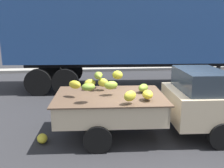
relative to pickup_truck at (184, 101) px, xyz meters
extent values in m
plane|color=#28282B|center=(-0.89, 0.08, -0.88)|extent=(220.00, 220.00, 0.00)
cube|color=gray|center=(-0.89, 9.31, -0.80)|extent=(80.00, 0.80, 0.16)
cube|color=#CCB793|center=(0.58, -0.03, -0.09)|extent=(1.97, 1.85, 0.78)
cube|color=#28333D|center=(0.39, -0.02, 0.56)|extent=(1.11, 1.60, 0.52)
cube|color=#CCB793|center=(-1.89, 0.09, -0.30)|extent=(2.68, 1.88, 0.08)
cube|color=#CCB793|center=(-1.85, 0.94, -0.04)|extent=(2.59, 0.18, 0.44)
cube|color=#CCB793|center=(-1.93, -0.76, -0.04)|extent=(2.59, 0.18, 0.44)
cube|color=#CCB793|center=(-0.62, 0.03, -0.04)|extent=(0.14, 1.76, 0.44)
cube|color=#CCB793|center=(-3.16, 0.15, -0.04)|extent=(0.14, 1.76, 0.44)
cube|color=#B21914|center=(-1.85, 0.97, -0.08)|extent=(2.49, 0.13, 0.07)
cube|color=brown|center=(-1.89, 0.09, 0.19)|extent=(2.80, 2.01, 0.03)
ellipsoid|color=olive|center=(-2.15, 0.59, 0.59)|extent=(0.25, 0.37, 0.19)
ellipsoid|color=yellow|center=(-1.07, -0.44, 0.34)|extent=(0.29, 0.36, 0.20)
ellipsoid|color=gold|center=(-2.74, 0.01, 0.51)|extent=(0.37, 0.35, 0.20)
ellipsoid|color=#A9A829|center=(-1.61, 0.75, 0.57)|extent=(0.39, 0.38, 0.24)
ellipsoid|color=gold|center=(-1.52, -0.67, 0.39)|extent=(0.37, 0.34, 0.23)
ellipsoid|color=olive|center=(-2.42, -0.49, 0.57)|extent=(0.37, 0.32, 0.17)
ellipsoid|color=olive|center=(-1.86, 0.06, 0.46)|extent=(0.37, 0.26, 0.21)
ellipsoid|color=olive|center=(-2.13, 0.83, 0.57)|extent=(0.23, 0.28, 0.18)
ellipsoid|color=gold|center=(-2.03, 0.55, 0.42)|extent=(0.32, 0.28, 0.23)
ellipsoid|color=gold|center=(-2.37, 0.65, 0.39)|extent=(0.37, 0.32, 0.21)
ellipsoid|color=olive|center=(-1.01, 0.23, 0.33)|extent=(0.39, 0.42, 0.20)
cylinder|color=black|center=(0.67, 0.81, -0.56)|extent=(0.65, 0.23, 0.64)
cylinder|color=black|center=(0.59, -0.88, -0.56)|extent=(0.65, 0.23, 0.64)
cylinder|color=black|center=(-2.16, 0.95, -0.56)|extent=(0.65, 0.23, 0.64)
cylinder|color=black|center=(-2.24, -0.74, -0.56)|extent=(0.65, 0.23, 0.64)
cube|color=navy|center=(0.33, 5.03, 1.72)|extent=(12.11, 3.09, 2.70)
cube|color=black|center=(0.33, 5.03, 0.22)|extent=(11.05, 0.94, 0.30)
cylinder|color=black|center=(-3.21, 6.40, -0.34)|extent=(1.09, 0.35, 1.08)
cylinder|color=black|center=(-3.32, 4.01, -0.34)|extent=(1.09, 0.35, 1.08)
cylinder|color=black|center=(-4.28, 6.46, -0.34)|extent=(1.09, 0.35, 1.08)
cylinder|color=black|center=(-4.40, 4.06, -0.34)|extent=(1.09, 0.35, 1.08)
cylinder|color=#38383A|center=(3.63, 4.86, -0.26)|extent=(0.18, 0.18, 1.25)
ellipsoid|color=gold|center=(-3.57, -0.13, -0.78)|extent=(0.33, 0.43, 0.20)
camera|label=1|loc=(-2.44, -5.72, 1.90)|focal=39.07mm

